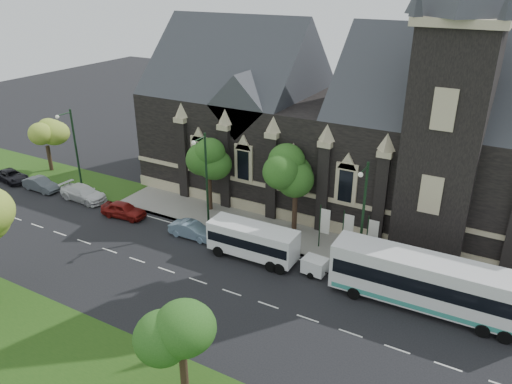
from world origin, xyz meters
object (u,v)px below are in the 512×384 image
Objects in this scene: street_lamp_mid at (205,177)px; car_far_red at (124,210)px; tree_park_east at (186,330)px; car_far_white at (83,193)px; tree_walk_left at (211,154)px; car_far_grey at (41,184)px; car_far_black at (12,176)px; banner_flag_left at (323,223)px; sedan at (192,230)px; tree_walk_right at (299,171)px; banner_flag_center at (346,229)px; shuttle_bus at (253,240)px; tree_walk_far at (47,133)px; street_lamp_far at (74,147)px; banner_flag_right at (371,235)px; tour_coach at (427,282)px; street_lamp_near at (362,213)px; box_trailer at (315,266)px.

street_lamp_mid is 2.06× the size of car_far_red.
tree_park_east reaches higher than car_far_white.
tree_park_east is 0.82× the size of tree_walk_left.
car_far_black is at bearing 89.13° from car_far_grey.
banner_flag_left is 0.95× the size of sedan.
tree_walk_right reaches higher than banner_flag_left.
tree_park_east is 23.87m from car_far_red.
tree_walk_left is at bearing -179.94° from tree_walk_right.
banner_flag_center is at bearing 8.82° from street_lamp_mid.
shuttle_bus is 1.69× the size of car_far_red.
tree_walk_left is 1.79× the size of car_far_grey.
street_lamp_mid is at bearing -171.18° from banner_flag_center.
street_lamp_mid reaches higher than tree_walk_far.
tree_walk_far is 24.31m from sedan.
tree_park_east is at bearing -146.23° from sedan.
street_lamp_far is 1.97× the size of car_far_black.
tour_coach is at bearing -37.28° from banner_flag_right.
car_far_white reaches higher than car_far_black.
banner_flag_right is 0.88× the size of car_far_black.
banner_flag_right is at bearing -77.72° from sedan.
street_lamp_near is 39.53m from car_far_black.
tour_coach is (7.16, -3.93, -0.33)m from banner_flag_center.
sedan is at bearing -92.05° from car_far_white.
shuttle_bus is at bearing -164.90° from street_lamp_near.
tree_walk_left is 1.67× the size of car_far_black.
tree_walk_far is at bearing -178.63° from tree_walk_left.
banner_flag_right is at bearing -82.97° from car_far_white.
banner_flag_left is at bearing -82.06° from car_far_white.
tree_park_east is 18.46m from banner_flag_left.
tree_park_east is 23.36m from tree_walk_left.
shuttle_bus is (-8.32, -4.07, -0.74)m from banner_flag_right.
street_lamp_near reaches higher than banner_flag_center.
banner_flag_center reaches higher than sedan.
street_lamp_near reaches higher than tree_walk_far.
street_lamp_near is at bearing -4.66° from tree_walk_far.
tree_walk_right is at bearing 76.67° from shuttle_bus.
tree_walk_far is 30.40m from shuttle_bus.
street_lamp_near is 3.74m from banner_flag_center.
tour_coach is at bearing -5.94° from street_lamp_mid.
tree_walk_left is at bearing -70.20° from car_far_black.
shuttle_bus is 31.25m from car_far_black.
tree_park_east is at bearing -58.21° from street_lamp_mid.
tree_walk_far is at bearing 175.45° from box_trailer.
tree_walk_right is at bearing -56.26° from sedan.
sedan is at bearing 175.54° from shuttle_bus.
street_lamp_mid is 25.68m from car_far_black.
banner_flag_center is 0.54× the size of shuttle_bus.
banner_flag_right reaches higher than box_trailer.
tree_walk_right reaches higher than banner_flag_center.
car_far_white is (-12.74, -4.58, -4.97)m from tree_walk_left.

